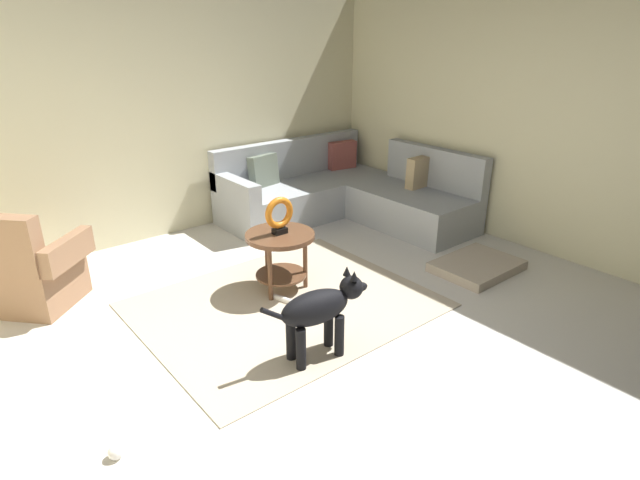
# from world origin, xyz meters

# --- Properties ---
(ground_plane) EXTENTS (6.00, 6.00, 0.10)m
(ground_plane) POSITION_xyz_m (0.00, 0.00, -0.05)
(ground_plane) COLOR silver
(wall_back) EXTENTS (6.00, 0.12, 2.70)m
(wall_back) POSITION_xyz_m (0.00, 2.94, 1.35)
(wall_back) COLOR beige
(wall_back) RESTS_ON ground_plane
(wall_right) EXTENTS (0.12, 6.00, 2.70)m
(wall_right) POSITION_xyz_m (2.94, 0.00, 1.35)
(wall_right) COLOR beige
(wall_right) RESTS_ON ground_plane
(area_rug) EXTENTS (2.30, 1.90, 0.01)m
(area_rug) POSITION_xyz_m (0.15, 0.70, 0.01)
(area_rug) COLOR #BCAD93
(area_rug) RESTS_ON ground_plane
(sectional_couch) EXTENTS (2.20, 2.25, 0.88)m
(sectional_couch) POSITION_xyz_m (1.99, 2.01, 0.29)
(sectional_couch) COLOR #9EA3A8
(sectional_couch) RESTS_ON ground_plane
(armchair) EXTENTS (0.98, 1.00, 0.88)m
(armchair) POSITION_xyz_m (-1.48, 2.01, 0.32)
(armchair) COLOR #936B4C
(armchair) RESTS_ON ground_plane
(side_table) EXTENTS (0.60, 0.60, 0.54)m
(side_table) POSITION_xyz_m (0.29, 0.95, 0.42)
(side_table) COLOR brown
(side_table) RESTS_ON ground_plane
(torus_sculpture) EXTENTS (0.28, 0.08, 0.33)m
(torus_sculpture) POSITION_xyz_m (0.29, 0.95, 0.71)
(torus_sculpture) COLOR black
(torus_sculpture) RESTS_ON side_table
(dog_bed_mat) EXTENTS (0.80, 0.60, 0.09)m
(dog_bed_mat) POSITION_xyz_m (1.98, 0.08, 0.04)
(dog_bed_mat) COLOR #B2A38E
(dog_bed_mat) RESTS_ON ground_plane
(dog) EXTENTS (0.85, 0.29, 0.63)m
(dog) POSITION_xyz_m (-0.08, -0.05, 0.38)
(dog) COLOR black
(dog) RESTS_ON ground_plane
(dog_toy_ball) EXTENTS (0.08, 0.08, 0.08)m
(dog_toy_ball) POSITION_xyz_m (-1.55, -0.08, 0.04)
(dog_toy_ball) COLOR silver
(dog_toy_ball) RESTS_ON ground_plane
(dog_toy_rope) EXTENTS (0.10, 0.20, 0.05)m
(dog_toy_rope) POSITION_xyz_m (0.17, 0.76, 0.03)
(dog_toy_rope) COLOR silver
(dog_toy_rope) RESTS_ON ground_plane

